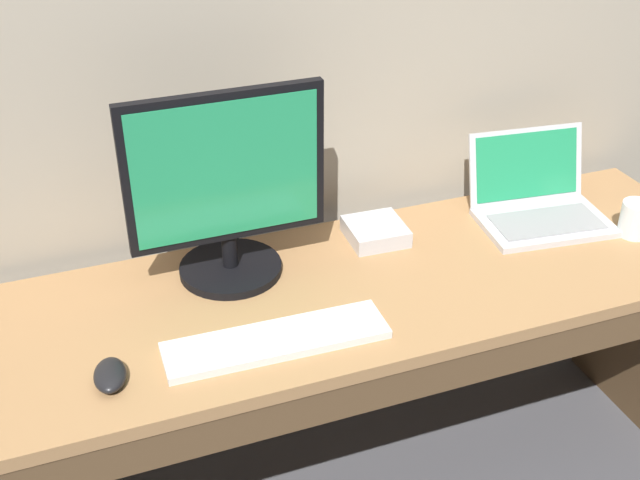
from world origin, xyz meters
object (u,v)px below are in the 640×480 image
(external_monitor, at_px, (227,192))
(coffee_mug, at_px, (637,219))
(laptop_silver, at_px, (538,204))
(wired_keyboard, at_px, (277,340))
(computer_mouse, at_px, (110,375))
(external_drive_box, at_px, (376,231))

(external_monitor, xyz_separation_m, coffee_mug, (1.03, -0.19, -0.18))
(laptop_silver, relative_size, external_monitor, 0.78)
(laptop_silver, distance_m, coffee_mug, 0.25)
(wired_keyboard, bearing_deg, computer_mouse, 179.59)
(computer_mouse, distance_m, coffee_mug, 1.37)
(laptop_silver, distance_m, external_drive_box, 0.45)
(external_monitor, xyz_separation_m, computer_mouse, (-0.33, -0.29, -0.21))
(external_monitor, bearing_deg, coffee_mug, -10.22)
(coffee_mug, bearing_deg, external_monitor, 169.78)
(external_monitor, bearing_deg, computer_mouse, -138.61)
(external_monitor, height_order, external_drive_box, external_monitor)
(external_drive_box, xyz_separation_m, coffee_mug, (0.64, -0.22, 0.02))
(computer_mouse, bearing_deg, external_monitor, 49.50)
(wired_keyboard, relative_size, computer_mouse, 4.54)
(wired_keyboard, distance_m, coffee_mug, 1.02)
(wired_keyboard, bearing_deg, external_drive_box, 40.92)
(laptop_silver, bearing_deg, external_drive_box, 173.25)
(external_monitor, bearing_deg, laptop_silver, -1.63)
(computer_mouse, bearing_deg, coffee_mug, 12.54)
(laptop_silver, height_order, external_monitor, external_monitor)
(external_monitor, relative_size, wired_keyboard, 0.96)
(wired_keyboard, height_order, coffee_mug, coffee_mug)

